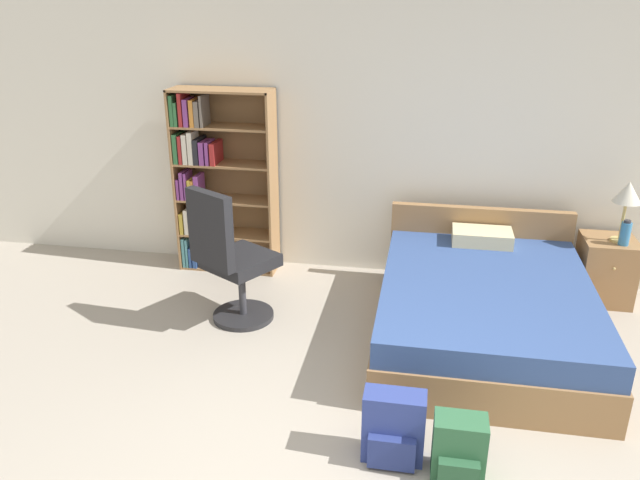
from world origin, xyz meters
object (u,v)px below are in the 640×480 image
(table_lamp, at_px, (628,195))
(water_bottle, at_px, (625,233))
(backpack_green, at_px, (459,450))
(bookshelf, at_px, (213,176))
(office_chair, at_px, (230,261))
(bed, at_px, (484,307))
(backpack_blue, at_px, (393,429))
(nightstand, at_px, (605,270))

(table_lamp, xyz_separation_m, water_bottle, (0.01, -0.08, -0.30))
(water_bottle, height_order, backpack_green, water_bottle)
(bookshelf, distance_m, office_chair, 1.22)
(office_chair, bearing_deg, bed, 3.59)
(table_lamp, height_order, backpack_blue, table_lamp)
(bed, height_order, table_lamp, table_lamp)
(water_bottle, bearing_deg, office_chair, -164.60)
(office_chair, relative_size, water_bottle, 5.37)
(bed, bearing_deg, office_chair, -176.41)
(water_bottle, distance_m, backpack_green, 2.71)
(office_chair, xyz_separation_m, backpack_green, (1.75, -1.44, -0.37))
(nightstand, distance_m, water_bottle, 0.40)
(office_chair, bearing_deg, bookshelf, 114.83)
(table_lamp, distance_m, backpack_green, 2.84)
(bed, bearing_deg, water_bottle, 32.79)
(office_chair, relative_size, backpack_blue, 2.66)
(nightstand, relative_size, table_lamp, 1.09)
(bed, xyz_separation_m, nightstand, (1.07, 0.84, 0.02))
(office_chair, distance_m, nightstand, 3.20)
(water_bottle, relative_size, backpack_green, 0.57)
(office_chair, height_order, backpack_blue, office_chair)
(water_bottle, bearing_deg, nightstand, 122.59)
(office_chair, bearing_deg, table_lamp, 16.80)
(bed, relative_size, nightstand, 3.64)
(table_lamp, xyz_separation_m, backpack_blue, (-1.71, -2.29, -0.77))
(table_lamp, relative_size, water_bottle, 2.40)
(nightstand, bearing_deg, backpack_blue, -125.40)
(bookshelf, bearing_deg, table_lamp, -1.98)
(bed, height_order, backpack_green, bed)
(bookshelf, xyz_separation_m, table_lamp, (3.58, -0.12, 0.06))
(bookshelf, xyz_separation_m, water_bottle, (3.59, -0.20, -0.24))
(bookshelf, height_order, office_chair, bookshelf)
(bookshelf, distance_m, backpack_green, 3.43)
(water_bottle, xyz_separation_m, backpack_green, (-1.36, -2.30, -0.49))
(office_chair, distance_m, backpack_blue, 1.97)
(nightstand, bearing_deg, table_lamp, -28.82)
(backpack_green, bearing_deg, nightstand, 61.87)
(bed, bearing_deg, backpack_green, -98.01)
(bed, height_order, backpack_blue, bed)
(bed, distance_m, office_chair, 1.99)
(bed, distance_m, table_lamp, 1.56)
(bed, relative_size, water_bottle, 9.58)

